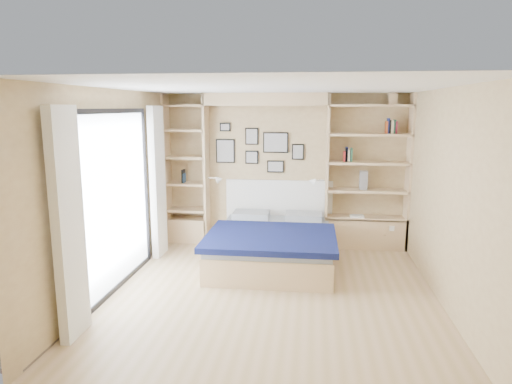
# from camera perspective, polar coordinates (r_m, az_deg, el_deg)

# --- Properties ---
(ground) EXTENTS (4.50, 4.50, 0.00)m
(ground) POSITION_cam_1_polar(r_m,az_deg,el_deg) (5.82, 2.03, -12.49)
(ground) COLOR tan
(ground) RESTS_ON ground
(room_shell) EXTENTS (4.50, 4.50, 4.50)m
(room_shell) POSITION_cam_1_polar(r_m,az_deg,el_deg) (7.01, 0.05, 0.70)
(room_shell) COLOR tan
(room_shell) RESTS_ON ground
(bed) EXTENTS (1.80, 2.22, 1.07)m
(bed) POSITION_cam_1_polar(r_m,az_deg,el_deg) (6.79, 2.15, -6.53)
(bed) COLOR tan
(bed) RESTS_ON ground
(photo_gallery) EXTENTS (1.48, 0.02, 0.82)m
(photo_gallery) POSITION_cam_1_polar(r_m,az_deg,el_deg) (7.64, 0.21, 5.51)
(photo_gallery) COLOR black
(photo_gallery) RESTS_ON ground
(reading_lamps) EXTENTS (1.92, 0.12, 0.15)m
(reading_lamps) POSITION_cam_1_polar(r_m,az_deg,el_deg) (7.47, 1.16, 1.49)
(reading_lamps) COLOR silver
(reading_lamps) RESTS_ON ground
(shelf_decor) EXTENTS (3.49, 0.23, 2.03)m
(shelf_decor) POSITION_cam_1_polar(r_m,az_deg,el_deg) (7.46, 12.95, 6.01)
(shelf_decor) COLOR #A51E1E
(shelf_decor) RESTS_ON ground
(deck) EXTENTS (3.20, 4.00, 0.05)m
(deck) POSITION_cam_1_polar(r_m,az_deg,el_deg) (7.08, -28.88, -9.57)
(deck) COLOR brown
(deck) RESTS_ON ground
(deck_chair) EXTENTS (0.68, 0.83, 0.73)m
(deck_chair) POSITION_cam_1_polar(r_m,az_deg,el_deg) (8.03, -25.71, -4.42)
(deck_chair) COLOR tan
(deck_chair) RESTS_ON ground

